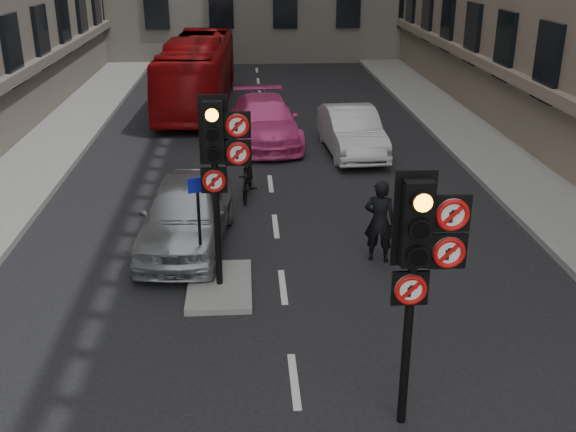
{
  "coord_description": "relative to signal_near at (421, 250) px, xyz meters",
  "views": [
    {
      "loc": [
        -0.63,
        -6.41,
        6.08
      ],
      "look_at": [
        -0.08,
        2.18,
        2.6
      ],
      "focal_mm": 42.0,
      "sensor_mm": 36.0,
      "label": 1
    }
  ],
  "objects": [
    {
      "name": "signal_near",
      "position": [
        0.0,
        0.0,
        0.0
      ],
      "size": [
        0.91,
        0.4,
        3.58
      ],
      "color": "black",
      "rests_on": "ground"
    },
    {
      "name": "car_pink",
      "position": [
        -1.49,
        14.2,
        -1.85
      ],
      "size": [
        2.41,
        5.15,
        1.46
      ],
      "primitive_type": "imported",
      "rotation": [
        0.0,
        0.0,
        0.07
      ],
      "color": "#E94495",
      "rests_on": "ground"
    },
    {
      "name": "pavement_right",
      "position": [
        5.71,
        11.01,
        -2.5
      ],
      "size": [
        3.0,
        50.0,
        0.16
      ],
      "primitive_type": "cube",
      "color": "gray",
      "rests_on": "ground"
    },
    {
      "name": "motorcyclist",
      "position": [
        0.55,
        5.07,
        -1.71
      ],
      "size": [
        0.74,
        0.6,
        1.74
      ],
      "primitive_type": "imported",
      "rotation": [
        0.0,
        0.0,
        2.81
      ],
      "color": "black",
      "rests_on": "ground"
    },
    {
      "name": "info_sign",
      "position": [
        -3.04,
        4.31,
        -1.16
      ],
      "size": [
        0.34,
        0.15,
        2.02
      ],
      "rotation": [
        0.0,
        0.0,
        0.3
      ],
      "color": "black",
      "rests_on": "centre_island"
    },
    {
      "name": "motorcycle",
      "position": [
        -2.11,
        9.02,
        -2.03
      ],
      "size": [
        0.73,
        1.9,
        1.11
      ],
      "primitive_type": "imported",
      "rotation": [
        0.0,
        0.0,
        -0.12
      ],
      "color": "black",
      "rests_on": "ground"
    },
    {
      "name": "centre_island",
      "position": [
        -2.69,
        4.01,
        -2.52
      ],
      "size": [
        1.2,
        2.0,
        0.12
      ],
      "primitive_type": "cube",
      "color": "gray",
      "rests_on": "ground"
    },
    {
      "name": "car_silver",
      "position": [
        -3.44,
        6.08,
        -1.84
      ],
      "size": [
        2.09,
        4.49,
        1.49
      ],
      "primitive_type": "imported",
      "rotation": [
        0.0,
        0.0,
        -0.08
      ],
      "color": "#979A9E",
      "rests_on": "ground"
    },
    {
      "name": "car_white",
      "position": [
        1.15,
        12.77,
        -1.87
      ],
      "size": [
        1.76,
        4.4,
        1.42
      ],
      "primitive_type": "imported",
      "rotation": [
        0.0,
        0.0,
        0.06
      ],
      "color": "silver",
      "rests_on": "ground"
    },
    {
      "name": "bus_red",
      "position": [
        -3.99,
        19.69,
        -1.22
      ],
      "size": [
        2.72,
        9.87,
        2.72
      ],
      "primitive_type": "imported",
      "rotation": [
        0.0,
        0.0,
        -0.04
      ],
      "color": "maroon",
      "rests_on": "ground"
    },
    {
      "name": "pavement_left",
      "position": [
        -8.69,
        11.01,
        -2.5
      ],
      "size": [
        3.0,
        50.0,
        0.16
      ],
      "primitive_type": "cube",
      "color": "gray",
      "rests_on": "ground"
    },
    {
      "name": "signal_far",
      "position": [
        -2.6,
        4.0,
        0.12
      ],
      "size": [
        0.91,
        0.4,
        3.58
      ],
      "color": "black",
      "rests_on": "centre_island"
    }
  ]
}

